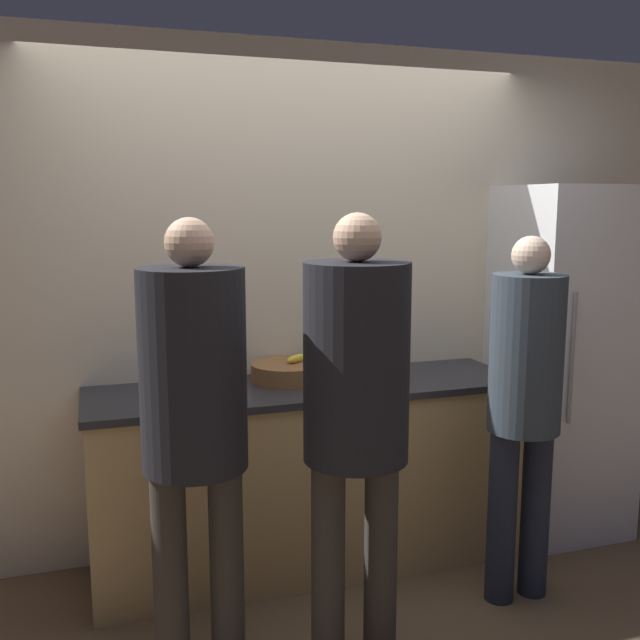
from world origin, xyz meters
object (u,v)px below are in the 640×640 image
utensil_crock (380,361)px  bottle_red (206,373)px  person_center (356,398)px  cup_blue (335,367)px  refrigerator (561,361)px  fruit_bowl (288,372)px  bottle_dark (388,372)px  person_left (194,407)px  person_right (524,393)px

utensil_crock → bottle_red: (-0.91, -0.01, 0.00)m
person_center → cup_blue: person_center is taller
bottle_red → person_center: bearing=-66.4°
person_center → cup_blue: size_ratio=21.20×
refrigerator → fruit_bowl: size_ratio=5.11×
fruit_bowl → utensil_crock: (0.50, 0.02, 0.02)m
refrigerator → bottle_dark: bearing=-173.0°
fruit_bowl → bottle_dark: bearing=-29.5°
utensil_crock → cup_blue: size_ratio=3.14×
person_left → fruit_bowl: person_left is taller
cup_blue → person_right: bearing=-49.7°
refrigerator → person_center: bearing=-151.4°
person_left → utensil_crock: bearing=37.7°
person_left → bottle_red: (0.17, 0.82, -0.07)m
person_left → fruit_bowl: bearing=54.7°
refrigerator → bottle_dark: 1.10m
bottle_dark → utensil_crock: bearing=76.1°
bottle_red → cup_blue: bearing=3.2°
refrigerator → bottle_dark: refrigerator is taller
person_center → utensil_crock: 1.08m
person_right → bottle_red: (-1.30, 0.71, 0.02)m
utensil_crock → bottle_red: size_ratio=1.49×
bottle_red → cup_blue: (0.67, 0.04, -0.03)m
refrigerator → fruit_bowl: refrigerator is taller
person_left → utensil_crock: (1.08, 0.83, -0.08)m
person_left → person_center: 0.59m
person_center → bottle_dark: bearing=58.1°
bottle_dark → person_left: bearing=-150.6°
fruit_bowl → utensil_crock: utensil_crock is taller
bottle_red → bottle_dark: bottle_dark is taller
refrigerator → person_center: refrigerator is taller
refrigerator → person_left: size_ratio=1.08×
fruit_bowl → bottle_dark: (0.43, -0.25, 0.02)m
bottle_red → utensil_crock: bearing=0.6°
bottle_dark → refrigerator: bearing=7.0°
utensil_crock → fruit_bowl: bearing=-178.2°
fruit_bowl → bottle_red: bottle_red is taller
refrigerator → utensil_crock: 1.03m
person_center → fruit_bowl: (-0.00, 0.94, -0.11)m
person_left → utensil_crock: 1.36m
person_right → fruit_bowl: person_right is taller
bottle_dark → cup_blue: bearing=121.1°
fruit_bowl → cup_blue: bearing=9.3°
fruit_bowl → cup_blue: 0.26m
refrigerator → person_right: 0.86m
utensil_crock → bottle_dark: utensil_crock is taller
person_center → refrigerator: bearing=28.6°
person_left → person_center: person_center is taller
person_right → utensil_crock: size_ratio=6.35×
utensil_crock → bottle_dark: size_ratio=1.48×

